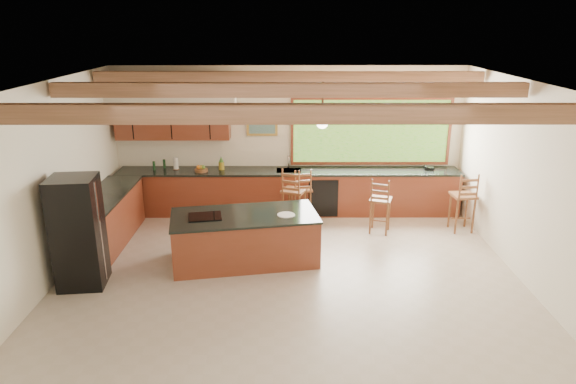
{
  "coord_description": "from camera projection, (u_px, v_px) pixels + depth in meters",
  "views": [
    {
      "loc": [
        -0.04,
        -7.24,
        3.82
      ],
      "look_at": [
        -0.02,
        0.8,
        1.15
      ],
      "focal_mm": 32.0,
      "sensor_mm": 36.0,
      "label": 1
    }
  ],
  "objects": [
    {
      "name": "ground",
      "position": [
        289.0,
        277.0,
        8.08
      ],
      "size": [
        7.2,
        7.2,
        0.0
      ],
      "primitive_type": "plane",
      "color": "beige",
      "rests_on": "ground"
    },
    {
      "name": "room_shell",
      "position": [
        279.0,
        130.0,
        8.0
      ],
      "size": [
        7.27,
        6.54,
        3.02
      ],
      "color": "white",
      "rests_on": "ground"
    },
    {
      "name": "counter_run",
      "position": [
        248.0,
        197.0,
        10.32
      ],
      "size": [
        7.12,
        3.1,
        1.22
      ],
      "color": "brown",
      "rests_on": "ground"
    },
    {
      "name": "island",
      "position": [
        245.0,
        238.0,
        8.51
      ],
      "size": [
        2.53,
        1.51,
        0.85
      ],
      "rotation": [
        0.0,
        0.0,
        0.17
      ],
      "color": "brown",
      "rests_on": "ground"
    },
    {
      "name": "refrigerator",
      "position": [
        78.0,
        232.0,
        7.62
      ],
      "size": [
        0.73,
        0.71,
        1.7
      ],
      "rotation": [
        0.0,
        0.0,
        0.1
      ],
      "color": "black",
      "rests_on": "ground"
    },
    {
      "name": "bar_stool_a",
      "position": [
        294.0,
        192.0,
        9.88
      ],
      "size": [
        0.55,
        0.55,
        1.19
      ],
      "rotation": [
        0.0,
        0.0,
        -0.36
      ],
      "color": "brown",
      "rests_on": "ground"
    },
    {
      "name": "bar_stool_b",
      "position": [
        301.0,
        190.0,
        10.14
      ],
      "size": [
        0.47,
        0.47,
        1.11
      ],
      "rotation": [
        0.0,
        0.0,
        0.2
      ],
      "color": "brown",
      "rests_on": "ground"
    },
    {
      "name": "bar_stool_c",
      "position": [
        381.0,
        201.0,
        9.57
      ],
      "size": [
        0.49,
        0.49,
        1.09
      ],
      "rotation": [
        0.0,
        0.0,
        -0.32
      ],
      "color": "brown",
      "rests_on": "ground"
    },
    {
      "name": "bar_stool_d",
      "position": [
        464.0,
        197.0,
        9.63
      ],
      "size": [
        0.46,
        0.46,
        1.17
      ],
      "rotation": [
        0.0,
        0.0,
        0.09
      ],
      "color": "brown",
      "rests_on": "ground"
    }
  ]
}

